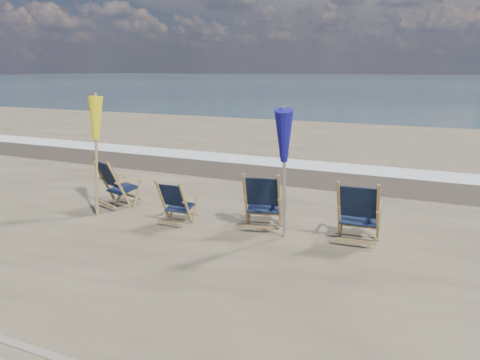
{
  "coord_description": "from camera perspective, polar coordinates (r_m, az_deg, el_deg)",
  "views": [
    {
      "loc": [
        3.43,
        -5.21,
        2.85
      ],
      "look_at": [
        0.0,
        2.2,
        0.9
      ],
      "focal_mm": 35.0,
      "sensor_mm": 36.0,
      "label": 1
    }
  ],
  "objects": [
    {
      "name": "ocean",
      "position": [
        133.28,
        23.84,
        11.09
      ],
      "size": [
        400.0,
        400.0,
        0.0
      ],
      "primitive_type": "plane",
      "color": "#3B5562",
      "rests_on": "ground"
    },
    {
      "name": "surf_foam",
      "position": [
        14.22,
        10.39,
        1.66
      ],
      "size": [
        200.0,
        1.4,
        0.01
      ],
      "primitive_type": "cube",
      "color": "silver",
      "rests_on": "ground"
    },
    {
      "name": "wet_sand_strip",
      "position": [
        12.81,
        8.68,
        0.43
      ],
      "size": [
        200.0,
        2.6,
        0.0
      ],
      "primitive_type": "cube",
      "color": "#42362A",
      "rests_on": "ground"
    },
    {
      "name": "beach_chair_0",
      "position": [
        9.8,
        -14.59,
        -0.67
      ],
      "size": [
        0.9,
        0.95,
        1.07
      ],
      "primitive_type": null,
      "rotation": [
        0.0,
        0.0,
        2.8
      ],
      "color": "black",
      "rests_on": "ground"
    },
    {
      "name": "beach_chair_1",
      "position": [
        8.58,
        -6.71,
        -2.97
      ],
      "size": [
        0.57,
        0.64,
        0.88
      ],
      "primitive_type": null,
      "rotation": [
        0.0,
        0.0,
        3.15
      ],
      "color": "black",
      "rests_on": "ground"
    },
    {
      "name": "beach_chair_2",
      "position": [
        8.29,
        4.83,
        -2.74
      ],
      "size": [
        0.86,
        0.93,
        1.1
      ],
      "primitive_type": null,
      "rotation": [
        0.0,
        0.0,
        3.38
      ],
      "color": "black",
      "rests_on": "ground"
    },
    {
      "name": "beach_chair_3",
      "position": [
        7.85,
        16.44,
        -4.1
      ],
      "size": [
        0.76,
        0.85,
        1.12
      ],
      "primitive_type": null,
      "rotation": [
        0.0,
        0.0,
        3.2
      ],
      "color": "black",
      "rests_on": "ground"
    },
    {
      "name": "umbrella_yellow",
      "position": [
        9.55,
        -17.4,
        6.45
      ],
      "size": [
        0.3,
        0.3,
        2.32
      ],
      "color": "olive",
      "rests_on": "ground"
    },
    {
      "name": "umbrella_blue",
      "position": [
        7.57,
        5.51,
        4.89
      ],
      "size": [
        0.3,
        0.3,
        2.26
      ],
      "color": "#A5A5AD",
      "rests_on": "ground"
    }
  ]
}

